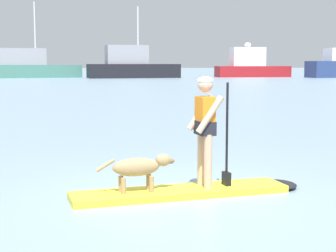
% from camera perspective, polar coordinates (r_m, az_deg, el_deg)
% --- Properties ---
extents(ground_plane, '(400.00, 400.00, 0.00)m').
position_cam_1_polar(ground_plane, '(7.88, 1.29, -7.35)').
color(ground_plane, gray).
extents(paddleboard, '(3.52, 1.08, 0.10)m').
position_cam_1_polar(paddleboard, '(7.94, 2.86, -6.88)').
color(paddleboard, yellow).
rests_on(paddleboard, ground_plane).
extents(person_paddler, '(0.64, 0.52, 1.62)m').
position_cam_1_polar(person_paddler, '(7.83, 4.05, 0.23)').
color(person_paddler, tan).
rests_on(person_paddler, paddleboard).
extents(dog, '(1.14, 0.31, 0.52)m').
position_cam_1_polar(dog, '(7.61, -3.02, -4.42)').
color(dog, '#997A51').
rests_on(dog, paddleboard).
extents(moored_boat_port, '(13.22, 4.71, 9.77)m').
position_cam_1_polar(moored_boat_port, '(72.61, -14.57, 6.10)').
color(moored_boat_port, '#3F7266').
rests_on(moored_boat_port, ground_plane).
extents(moored_boat_starboard, '(12.03, 4.54, 9.07)m').
position_cam_1_polar(moored_boat_starboard, '(69.79, -3.89, 6.39)').
color(moored_boat_starboard, black).
rests_on(moored_boat_starboard, ground_plane).
extents(moored_boat_outer, '(10.09, 3.03, 4.69)m').
position_cam_1_polar(moored_boat_outer, '(75.09, 8.76, 6.31)').
color(moored_boat_outer, maroon).
rests_on(moored_boat_outer, ground_plane).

